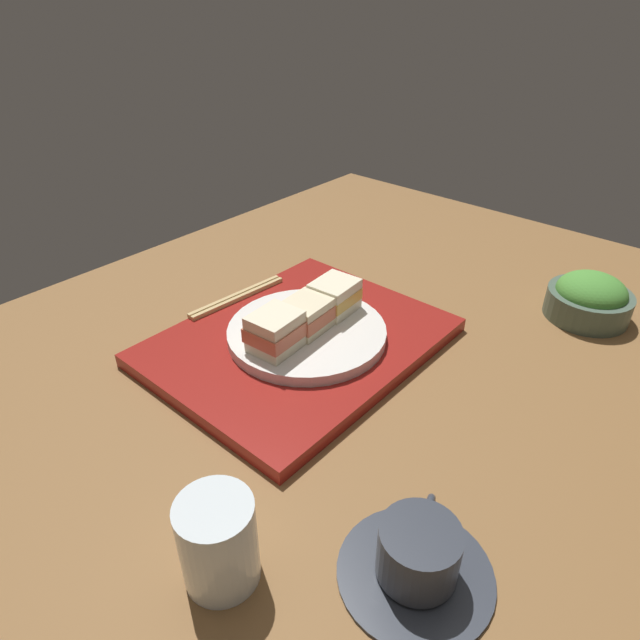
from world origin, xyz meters
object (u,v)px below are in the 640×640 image
Objects in this scene: sandwich_plate at (307,333)px; chopsticks_pair at (237,297)px; salad_bowl at (589,299)px; drinking_glass at (218,542)px; sandwich_near at (335,296)px; coffee_cup at (418,557)px; sandwich_far at (275,332)px; sandwich_middle at (307,315)px.

chopsticks_pair is at bearing -92.87° from sandwich_plate.
drinking_glass is at bearing -7.85° from salad_bowl.
chopsticks_pair is 1.96× the size of drinking_glass.
sandwich_near is 17.78cm from chopsticks_pair.
sandwich_near reaches higher than coffee_cup.
salad_bowl is 70.69cm from drinking_glass.
sandwich_plate is 2.48× the size of drinking_glass.
sandwich_far reaches higher than chopsticks_pair.
drinking_glass is (25.96, 18.65, -1.77)cm from sandwich_far.
sandwich_middle is 16.97cm from chopsticks_pair.
salad_bowl is at bearing 137.12° from sandwich_near.
drinking_glass is (12.03, -13.82, 2.17)cm from coffee_cup.
sandwich_near reaches higher than sandwich_middle.
salad_bowl is at bearing 142.75° from sandwich_plate.
chopsticks_pair is (-0.83, -16.56, -3.63)cm from sandwich_middle.
sandwich_far is 0.40× the size of chopsticks_pair.
sandwich_middle reaches higher than sandwich_plate.
sandwich_middle is at bearing -178.42° from sandwich_far.
sandwich_near is at bearing -178.42° from sandwich_plate.
drinking_glass reaches higher than chopsticks_pair.
sandwich_near is at bearing -178.42° from sandwich_far.
sandwich_middle is (6.60, 0.18, -0.20)cm from sandwich_near.
sandwich_far is at bearing -32.71° from salad_bowl.
drinking_glass is (33.39, 35.38, 2.30)cm from chopsticks_pair.
drinking_glass is at bearing 35.69° from sandwich_far.
salad_bowl is 58.14cm from coffee_cup.
sandwich_far is 0.79× the size of drinking_glass.
coffee_cup is (13.93, 32.47, -3.93)cm from sandwich_far.
coffee_cup is at bearing 50.44° from sandwich_near.
sandwich_near is at bearing -154.10° from drinking_glass.
chopsticks_pair is at bearing -133.33° from drinking_glass.
sandwich_near is 42.75cm from coffee_cup.
sandwich_far is (6.60, 0.18, 3.58)cm from sandwich_plate.
drinking_glass reaches higher than sandwich_middle.
salad_bowl reaches higher than sandwich_plate.
chopsticks_pair is 48.70cm from drinking_glass.
sandwich_far reaches higher than sandwich_middle.
drinking_glass is (32.55, 18.83, -1.33)cm from sandwich_middle.
sandwich_middle is 6.62cm from sandwich_far.
sandwich_plate is 38.57cm from coffee_cup.
sandwich_plate is at bearing -122.15° from coffee_cup.
drinking_glass is at bearing -48.96° from coffee_cup.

